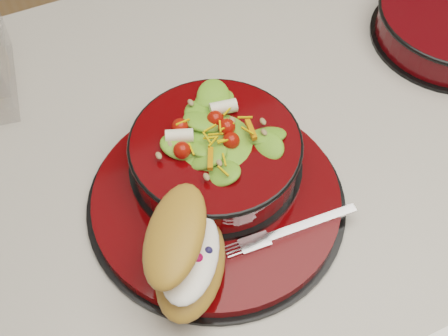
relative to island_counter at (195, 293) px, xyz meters
name	(u,v)px	position (x,y,z in m)	size (l,w,h in m)	color
island_counter	(195,293)	(0.00, 0.00, 0.00)	(1.24, 0.74, 0.90)	silver
dinner_plate	(217,200)	(0.01, -0.10, 0.46)	(0.32, 0.32, 0.02)	black
salad_bowl	(215,149)	(0.02, -0.05, 0.50)	(0.22, 0.22, 0.09)	black
croissant	(188,252)	(-0.06, -0.17, 0.51)	(0.14, 0.17, 0.08)	#B07435
fork	(294,229)	(0.07, -0.18, 0.47)	(0.15, 0.02, 0.00)	silver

